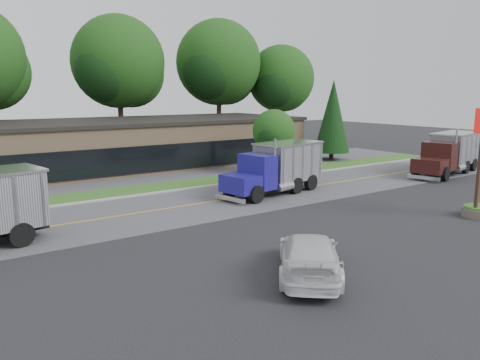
# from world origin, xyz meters

# --- Properties ---
(ground) EXTENTS (140.00, 140.00, 0.00)m
(ground) POSITION_xyz_m (0.00, 0.00, 0.00)
(ground) COLOR #2C2C30
(ground) RESTS_ON ground
(road) EXTENTS (60.00, 8.00, 0.02)m
(road) POSITION_xyz_m (0.00, 9.00, 0.00)
(road) COLOR slate
(road) RESTS_ON ground
(center_line) EXTENTS (60.00, 0.12, 0.01)m
(center_line) POSITION_xyz_m (0.00, 9.00, 0.00)
(center_line) COLOR gold
(center_line) RESTS_ON ground
(curb) EXTENTS (60.00, 0.30, 0.12)m
(curb) POSITION_xyz_m (0.00, 13.20, 0.00)
(curb) COLOR #9E9E99
(curb) RESTS_ON ground
(grass_verge) EXTENTS (60.00, 3.40, 0.03)m
(grass_verge) POSITION_xyz_m (0.00, 15.00, 0.00)
(grass_verge) COLOR #2D581E
(grass_verge) RESTS_ON ground
(far_parking) EXTENTS (60.00, 7.00, 0.02)m
(far_parking) POSITION_xyz_m (0.00, 20.00, 0.00)
(far_parking) COLOR slate
(far_parking) RESTS_ON ground
(strip_mall) EXTENTS (32.00, 12.00, 4.00)m
(strip_mall) POSITION_xyz_m (2.00, 26.00, 2.00)
(strip_mall) COLOR tan
(strip_mall) RESTS_ON ground
(tree_far_c) EXTENTS (10.43, 9.81, 14.87)m
(tree_far_c) POSITION_xyz_m (4.16, 34.12, 9.49)
(tree_far_c) COLOR #382619
(tree_far_c) RESTS_ON ground
(tree_far_d) EXTENTS (10.73, 10.10, 15.30)m
(tree_far_d) POSITION_xyz_m (16.16, 33.13, 9.77)
(tree_far_d) COLOR #382619
(tree_far_d) RESTS_ON ground
(tree_far_e) EXTENTS (8.86, 8.34, 12.64)m
(tree_far_e) POSITION_xyz_m (24.14, 31.11, 8.06)
(tree_far_e) COLOR #382619
(tree_far_e) RESTS_ON ground
(evergreen_right) EXTENTS (3.54, 3.54, 8.05)m
(evergreen_right) POSITION_xyz_m (20.00, 18.00, 4.42)
(evergreen_right) COLOR #382619
(evergreen_right) RESTS_ON ground
(tree_verge) EXTENTS (3.78, 3.56, 5.39)m
(tree_verge) POSITION_xyz_m (10.06, 15.05, 3.42)
(tree_verge) COLOR #382619
(tree_verge) RESTS_ON ground
(dump_truck_blue) EXTENTS (8.18, 3.92, 3.36)m
(dump_truck_blue) POSITION_xyz_m (5.37, 8.80, 1.80)
(dump_truck_blue) COLOR black
(dump_truck_blue) RESTS_ON ground
(dump_truck_maroon) EXTENTS (9.54, 4.37, 3.36)m
(dump_truck_maroon) POSITION_xyz_m (22.26, 6.56, 1.81)
(dump_truck_maroon) COLOR black
(dump_truck_maroon) RESTS_ON ground
(rally_car) EXTENTS (5.23, 5.58, 1.58)m
(rally_car) POSITION_xyz_m (-3.02, -3.29, 0.79)
(rally_car) COLOR silver
(rally_car) RESTS_ON ground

